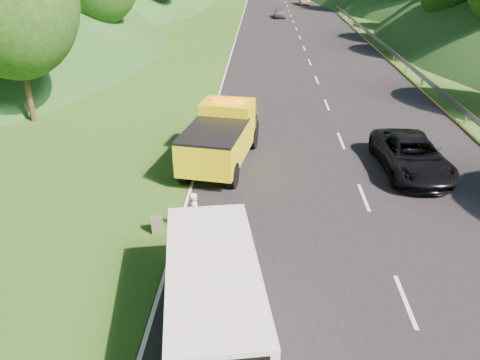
{
  "coord_description": "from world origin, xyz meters",
  "views": [
    {
      "loc": [
        -1.13,
        -12.29,
        8.83
      ],
      "look_at": [
        -1.81,
        2.75,
        1.3
      ],
      "focal_mm": 35.0,
      "sensor_mm": 36.0,
      "label": 1
    }
  ],
  "objects_px": {
    "woman": "(196,234)",
    "tow_truck": "(221,136)",
    "suitcase": "(157,225)",
    "child": "(223,272)",
    "passing_suv": "(409,172)",
    "white_van": "(213,294)"
  },
  "relations": [
    {
      "from": "tow_truck",
      "to": "passing_suv",
      "type": "xyz_separation_m",
      "value": [
        8.26,
        -0.54,
        -1.31
      ]
    },
    {
      "from": "woman",
      "to": "suitcase",
      "type": "relative_size",
      "value": 2.54
    },
    {
      "from": "woman",
      "to": "tow_truck",
      "type": "bearing_deg",
      "value": -16.41
    },
    {
      "from": "woman",
      "to": "white_van",
      "type": "bearing_deg",
      "value": -179.32
    },
    {
      "from": "white_van",
      "to": "child",
      "type": "bearing_deg",
      "value": 80.32
    },
    {
      "from": "passing_suv",
      "to": "white_van",
      "type": "bearing_deg",
      "value": -129.87
    },
    {
      "from": "tow_truck",
      "to": "child",
      "type": "relative_size",
      "value": 6.01
    },
    {
      "from": "tow_truck",
      "to": "woman",
      "type": "relative_size",
      "value": 4.16
    },
    {
      "from": "tow_truck",
      "to": "woman",
      "type": "bearing_deg",
      "value": -84.08
    },
    {
      "from": "tow_truck",
      "to": "passing_suv",
      "type": "distance_m",
      "value": 8.38
    },
    {
      "from": "white_van",
      "to": "passing_suv",
      "type": "xyz_separation_m",
      "value": [
        7.61,
        9.97,
        -1.32
      ]
    },
    {
      "from": "child",
      "to": "suitcase",
      "type": "height_order",
      "value": "suitcase"
    },
    {
      "from": "child",
      "to": "white_van",
      "type": "bearing_deg",
      "value": -58.41
    },
    {
      "from": "white_van",
      "to": "passing_suv",
      "type": "distance_m",
      "value": 12.62
    },
    {
      "from": "white_van",
      "to": "child",
      "type": "distance_m",
      "value": 2.88
    },
    {
      "from": "woman",
      "to": "child",
      "type": "height_order",
      "value": "woman"
    },
    {
      "from": "suitcase",
      "to": "tow_truck",
      "type": "bearing_deg",
      "value": 73.35
    },
    {
      "from": "white_van",
      "to": "tow_truck",
      "type": "bearing_deg",
      "value": 84.27
    },
    {
      "from": "white_van",
      "to": "woman",
      "type": "distance_m",
      "value": 4.91
    },
    {
      "from": "child",
      "to": "passing_suv",
      "type": "xyz_separation_m",
      "value": [
        7.59,
        7.42,
        0.0
      ]
    },
    {
      "from": "tow_truck",
      "to": "suitcase",
      "type": "height_order",
      "value": "tow_truck"
    },
    {
      "from": "white_van",
      "to": "suitcase",
      "type": "xyz_separation_m",
      "value": [
        -2.4,
        4.65,
        -1.01
      ]
    }
  ]
}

